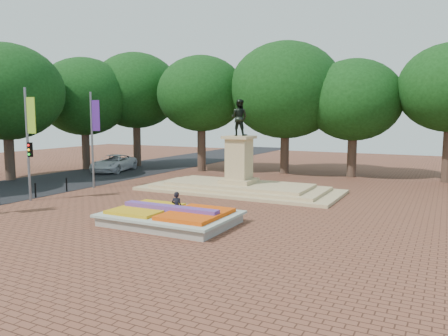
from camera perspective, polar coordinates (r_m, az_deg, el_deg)
name	(u,v)px	position (r m, az deg, el deg)	size (l,w,h in m)	color
ground	(176,214)	(23.86, -6.29, -5.97)	(90.00, 90.00, 0.00)	brown
asphalt_street	(53,182)	(37.41, -21.44, -1.75)	(9.00, 90.00, 0.02)	black
flower_bed	(171,216)	(21.60, -6.96, -6.30)	(6.30, 4.30, 0.91)	gray
monument	(239,179)	(30.58, 1.97, -1.44)	(14.00, 6.00, 6.40)	tan
tree_row_back	(313,100)	(38.88, 11.54, 8.73)	(44.80, 8.80, 10.43)	#38281E
tree_row_street	(7,102)	(40.36, -26.46, 7.69)	(8.40, 25.40, 9.98)	#38281E
banner_poles	(24,139)	(29.26, -24.61, 3.47)	(0.88, 11.17, 7.00)	slate
bollard_row	(18,193)	(29.97, -25.33, -2.95)	(0.12, 13.12, 0.98)	black
van	(114,163)	(42.93, -14.23, 0.61)	(2.65, 5.74, 1.60)	silver
pedestrian	(177,207)	(21.85, -6.19, -5.09)	(0.56, 0.37, 1.54)	black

